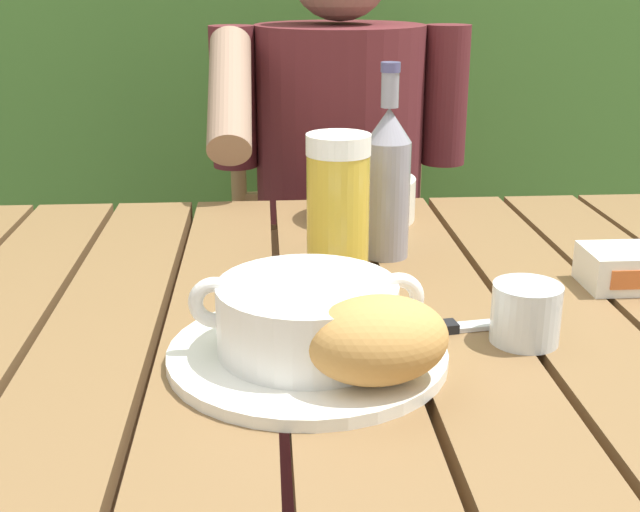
{
  "coord_description": "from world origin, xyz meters",
  "views": [
    {
      "loc": [
        -0.07,
        -0.81,
        1.11
      ],
      "look_at": [
        -0.02,
        -0.0,
        0.83
      ],
      "focal_mm": 46.18,
      "sensor_mm": 36.0,
      "label": 1
    }
  ],
  "objects": [
    {
      "name": "water_glass_small",
      "position": [
        0.18,
        -0.07,
        0.79
      ],
      "size": [
        0.07,
        0.07,
        0.06
      ],
      "color": "silver",
      "rests_on": "dining_table"
    },
    {
      "name": "butter_tub",
      "position": [
        0.35,
        0.07,
        0.78
      ],
      "size": [
        0.1,
        0.08,
        0.05
      ],
      "color": "white",
      "rests_on": "dining_table"
    },
    {
      "name": "diner_bowl",
      "position": [
        0.07,
        0.37,
        0.79
      ],
      "size": [
        0.16,
        0.16,
        0.06
      ],
      "color": "white",
      "rests_on": "dining_table"
    },
    {
      "name": "dining_table",
      "position": [
        0.0,
        0.0,
        0.66
      ],
      "size": [
        1.12,
        0.96,
        0.76
      ],
      "color": "brown",
      "rests_on": "ground_plane"
    },
    {
      "name": "soup_bowl",
      "position": [
        -0.04,
        -0.1,
        0.8
      ],
      "size": [
        0.22,
        0.17,
        0.07
      ],
      "color": "white",
      "rests_on": "serving_plate"
    },
    {
      "name": "serving_plate",
      "position": [
        -0.04,
        -0.1,
        0.76
      ],
      "size": [
        0.27,
        0.27,
        0.01
      ],
      "color": "white",
      "rests_on": "dining_table"
    },
    {
      "name": "beer_glass",
      "position": [
        0.01,
        0.13,
        0.85
      ],
      "size": [
        0.08,
        0.08,
        0.17
      ],
      "color": "gold",
      "rests_on": "dining_table"
    },
    {
      "name": "bread_roll",
      "position": [
        0.02,
        -0.17,
        0.81
      ],
      "size": [
        0.14,
        0.12,
        0.08
      ],
      "color": "#C18B48",
      "rests_on": "serving_plate"
    },
    {
      "name": "person_eating",
      "position": [
        0.07,
        0.72,
        0.72
      ],
      "size": [
        0.48,
        0.47,
        1.23
      ],
      "color": "#582024",
      "rests_on": "ground_plane"
    },
    {
      "name": "beer_bottle",
      "position": [
        0.08,
        0.2,
        0.86
      ],
      "size": [
        0.06,
        0.06,
        0.25
      ],
      "color": "gray",
      "rests_on": "dining_table"
    },
    {
      "name": "chair_near_diner",
      "position": [
        0.07,
        0.92,
        0.45
      ],
      "size": [
        0.45,
        0.45,
        0.9
      ],
      "color": "olive",
      "rests_on": "ground_plane"
    },
    {
      "name": "table_knife",
      "position": [
        0.12,
        -0.04,
        0.76
      ],
      "size": [
        0.16,
        0.04,
        0.01
      ],
      "color": "silver",
      "rests_on": "dining_table"
    }
  ]
}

